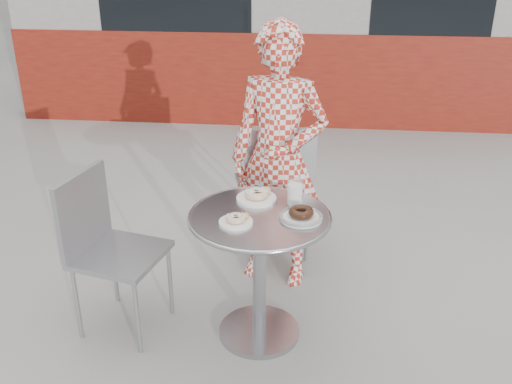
# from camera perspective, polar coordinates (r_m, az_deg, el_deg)

# --- Properties ---
(ground) EXTENTS (60.00, 60.00, 0.00)m
(ground) POSITION_cam_1_polar(r_m,az_deg,el_deg) (3.12, -0.21, -14.22)
(ground) COLOR #A8A5A0
(ground) RESTS_ON ground
(bistro_table) EXTENTS (0.70, 0.70, 0.71)m
(bistro_table) POSITION_cam_1_polar(r_m,az_deg,el_deg) (2.84, 0.36, -5.43)
(bistro_table) COLOR #B0B0B5
(bistro_table) RESTS_ON ground
(chair_far) EXTENTS (0.54, 0.54, 0.92)m
(chair_far) POSITION_cam_1_polar(r_m,az_deg,el_deg) (3.74, 1.71, -2.05)
(chair_far) COLOR #9B9DA2
(chair_far) RESTS_ON ground
(chair_left) EXTENTS (0.50, 0.50, 0.87)m
(chair_left) POSITION_cam_1_polar(r_m,az_deg,el_deg) (3.13, -13.26, -8.83)
(chair_left) COLOR #9B9DA2
(chair_left) RESTS_ON ground
(seated_person) EXTENTS (0.63, 0.49, 1.55)m
(seated_person) POSITION_cam_1_polar(r_m,az_deg,el_deg) (3.26, 2.26, 3.32)
(seated_person) COLOR #A62719
(seated_person) RESTS_ON ground
(plate_far) EXTENTS (0.21, 0.21, 0.05)m
(plate_far) POSITION_cam_1_polar(r_m,az_deg,el_deg) (2.90, 0.10, -0.37)
(plate_far) COLOR white
(plate_far) RESTS_ON bistro_table
(plate_near) EXTENTS (0.16, 0.16, 0.04)m
(plate_near) POSITION_cam_1_polar(r_m,az_deg,el_deg) (2.68, -1.98, -2.79)
(plate_near) COLOR white
(plate_near) RESTS_ON bistro_table
(plate_checker) EXTENTS (0.21, 0.21, 0.05)m
(plate_checker) POSITION_cam_1_polar(r_m,az_deg,el_deg) (2.72, 4.52, -2.35)
(plate_checker) COLOR white
(plate_checker) RESTS_ON bistro_table
(milk_cup) EXTENTS (0.08, 0.08, 0.13)m
(milk_cup) POSITION_cam_1_polar(r_m,az_deg,el_deg) (2.84, 3.92, -0.13)
(milk_cup) COLOR white
(milk_cup) RESTS_ON bistro_table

